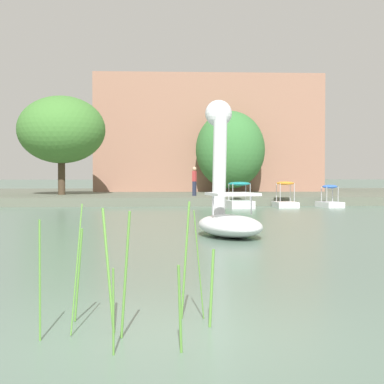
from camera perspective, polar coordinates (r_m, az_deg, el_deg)
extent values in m
plane|color=#567060|center=(7.13, -2.94, -13.22)|extent=(450.76, 450.76, 0.00)
cube|color=#5B6051|center=(47.17, -4.22, -0.30)|extent=(128.84, 24.22, 0.51)
ellipsoid|color=white|center=(18.18, 3.50, -3.11)|extent=(2.21, 3.53, 0.65)
cylinder|color=white|center=(19.13, 2.56, 2.52)|extent=(0.52, 0.71, 3.23)
sphere|color=white|center=(19.34, 2.47, 7.27)|extent=(0.96, 0.96, 0.84)
cone|color=yellow|center=(19.66, 2.20, 7.18)|extent=(0.56, 0.71, 0.46)
cube|color=white|center=(17.88, 3.76, -0.19)|extent=(1.50, 1.61, 0.08)
cylinder|color=silver|center=(18.08, 5.50, -1.14)|extent=(0.04, 0.04, 0.61)
cylinder|color=silver|center=(17.73, 1.97, -1.19)|extent=(0.04, 0.04, 0.61)
cube|color=white|center=(33.98, 4.40, -1.13)|extent=(1.43, 2.18, 0.40)
ellipsoid|color=teal|center=(33.94, 4.41, 0.78)|extent=(1.30, 1.36, 0.20)
cylinder|color=#B7B7BF|center=(34.34, 3.42, 0.02)|extent=(0.04, 0.04, 0.93)
cylinder|color=#B7B7BF|center=(34.56, 4.99, 0.02)|extent=(0.04, 0.04, 0.93)
cylinder|color=#B7B7BF|center=(33.35, 3.79, -0.03)|extent=(0.04, 0.04, 0.93)
cylinder|color=#B7B7BF|center=(33.57, 5.41, -0.02)|extent=(0.04, 0.04, 0.93)
cube|color=white|center=(34.82, 8.62, -1.15)|extent=(1.17, 1.90, 0.31)
ellipsoid|color=orange|center=(34.78, 8.63, 0.81)|extent=(1.00, 1.18, 0.20)
cylinder|color=#B7B7BF|center=(35.16, 7.82, -0.02)|extent=(0.04, 0.04, 1.04)
cylinder|color=#B7B7BF|center=(35.34, 9.07, -0.02)|extent=(0.04, 0.04, 1.04)
cylinder|color=#B7B7BF|center=(34.25, 8.17, -0.07)|extent=(0.04, 0.04, 1.04)
cylinder|color=#B7B7BF|center=(34.44, 9.45, -0.06)|extent=(0.04, 0.04, 1.04)
cube|color=white|center=(35.30, 12.62, -1.14)|extent=(1.26, 1.88, 0.31)
ellipsoid|color=blue|center=(35.27, 12.63, 0.49)|extent=(0.99, 0.96, 0.20)
cylinder|color=#B7B7BF|center=(35.42, 11.89, -0.19)|extent=(0.04, 0.04, 0.85)
cylinder|color=#B7B7BF|center=(35.73, 12.88, -0.18)|extent=(0.04, 0.04, 0.85)
cylinder|color=#B7B7BF|center=(34.83, 12.37, -0.22)|extent=(0.04, 0.04, 0.85)
cylinder|color=#B7B7BF|center=(35.14, 13.37, -0.21)|extent=(0.04, 0.04, 0.85)
cylinder|color=#423323|center=(41.18, -11.98, 2.35)|extent=(0.47, 0.47, 3.74)
ellipsoid|color=#427A33|center=(41.28, -12.00, 5.66)|extent=(8.11, 8.11, 4.40)
cylinder|color=brown|center=(45.66, 3.56, 1.72)|extent=(0.38, 0.38, 2.80)
ellipsoid|color=#387538|center=(45.70, 3.56, 3.92)|extent=(5.90, 5.78, 5.74)
cube|color=#23283D|center=(38.26, 0.22, 0.32)|extent=(0.26, 0.25, 0.89)
cube|color=#A53333|center=(38.25, 0.22, 1.48)|extent=(0.29, 0.28, 0.66)
sphere|color=tan|center=(38.25, 0.22, 2.16)|extent=(0.26, 0.26, 0.26)
cube|color=#996B56|center=(52.49, 1.21, 5.18)|extent=(18.12, 10.74, 9.15)
cylinder|color=#568E38|center=(7.21, -10.63, -6.99)|extent=(0.13, 0.24, 1.48)
cylinder|color=#568E38|center=(7.80, -0.61, -6.34)|extent=(0.12, 0.07, 1.49)
cylinder|color=#568E38|center=(7.79, -10.46, -7.57)|extent=(0.13, 0.12, 1.17)
cylinder|color=#568E38|center=(7.02, -13.90, -7.93)|extent=(0.03, 0.04, 1.33)
cylinder|color=#568E38|center=(6.91, -6.17, -7.64)|extent=(0.13, 0.11, 1.43)
cylinder|color=#568E38|center=(7.46, 1.83, -8.87)|extent=(0.08, 0.07, 0.93)
cylinder|color=#568E38|center=(6.37, -7.29, -10.94)|extent=(0.02, 0.03, 0.88)
cylinder|color=#568E38|center=(6.38, -1.13, -10.77)|extent=(0.06, 0.08, 0.91)
cylinder|color=#568E38|center=(7.25, -7.76, -7.14)|extent=(0.17, 0.21, 1.43)
cylinder|color=#568E38|center=(7.75, 0.64, -6.78)|extent=(0.15, 0.14, 1.38)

